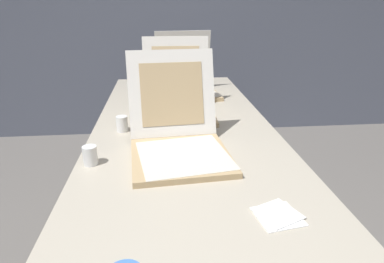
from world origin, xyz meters
The scene contains 8 objects.
wall_back centered at (0.00, 2.59, 1.30)m, with size 10.00×0.10×2.60m, color slate.
table centered at (0.00, 0.62, 0.71)m, with size 0.85×2.26×0.75m.
pizza_box_front centered at (-0.04, 0.37, 0.81)m, with size 0.41×0.51×0.37m.
pizza_box_middle centered at (-0.01, 0.87, 0.81)m, with size 0.37×0.45×0.38m.
pizza_box_back centered at (0.07, 1.28, 0.81)m, with size 0.41×0.41×0.39m.
cup_white_mid centered at (-0.29, 0.64, 0.79)m, with size 0.05×0.05×0.07m, color white.
cup_white_near_left centered at (-0.37, 0.31, 0.79)m, with size 0.05×0.05×0.07m, color white.
napkin_pile centered at (0.21, -0.06, 0.76)m, with size 0.15×0.15×0.01m.
Camera 1 is at (-0.10, -0.82, 1.32)m, focal length 30.95 mm.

